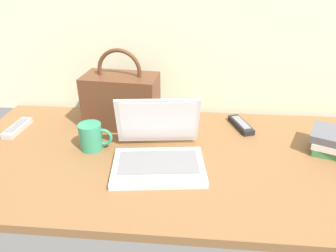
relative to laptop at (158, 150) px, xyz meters
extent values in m
cube|color=brown|center=(0.05, 0.04, -0.06)|extent=(1.60, 0.76, 0.03)
cube|color=silver|center=(0.01, -0.05, -0.04)|extent=(0.33, 0.26, 0.02)
cube|color=slate|center=(0.00, -0.03, -0.03)|extent=(0.29, 0.17, 0.00)
cube|color=silver|center=(-0.01, 0.09, 0.07)|extent=(0.31, 0.10, 0.19)
cube|color=white|center=(-0.01, 0.08, 0.07)|extent=(0.27, 0.09, 0.17)
cylinder|color=#338C66|center=(-0.26, 0.06, 0.01)|extent=(0.08, 0.08, 0.10)
torus|color=#338C66|center=(-0.21, 0.06, 0.01)|extent=(0.07, 0.01, 0.07)
cylinder|color=brown|center=(-0.26, 0.06, 0.05)|extent=(0.07, 0.07, 0.00)
cube|color=#B7B7B7|center=(-0.61, 0.18, -0.03)|extent=(0.06, 0.16, 0.02)
cube|color=slate|center=(-0.61, 0.18, -0.02)|extent=(0.04, 0.12, 0.00)
cube|color=black|center=(0.32, 0.29, -0.03)|extent=(0.10, 0.17, 0.02)
cube|color=slate|center=(0.32, 0.29, -0.02)|extent=(0.07, 0.12, 0.00)
cube|color=#59331E|center=(-0.18, 0.27, 0.06)|extent=(0.31, 0.18, 0.22)
torus|color=#59331E|center=(-0.18, 0.27, 0.19)|extent=(0.18, 0.03, 0.18)
cube|color=#3F7F4C|center=(0.64, 0.12, -0.03)|extent=(0.19, 0.17, 0.03)
camera|label=1|loc=(0.11, -0.91, 0.58)|focal=33.51mm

